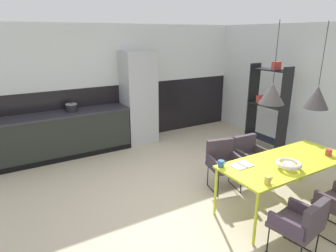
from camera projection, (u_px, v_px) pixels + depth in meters
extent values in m
plane|color=#C0B294|center=(201.00, 207.00, 4.33)|extent=(8.83, 8.83, 0.00)
cube|color=black|center=(117.00, 113.00, 6.87)|extent=(6.57, 0.12, 1.32)
cube|color=silver|center=(113.00, 55.00, 6.47)|extent=(6.57, 0.12, 1.32)
cube|color=#262925|center=(51.00, 138.00, 5.89)|extent=(3.18, 0.60, 0.87)
cube|color=#2F2C35|center=(48.00, 116.00, 5.75)|extent=(3.21, 0.63, 0.04)
cube|color=black|center=(56.00, 161.00, 5.75)|extent=(3.18, 0.01, 0.10)
cube|color=#ADAFB2|center=(139.00, 98.00, 6.65)|extent=(0.70, 0.60, 2.08)
cube|color=gold|center=(287.00, 162.00, 4.09)|extent=(1.97, 0.82, 0.03)
cylinder|color=#BDD125|center=(215.00, 192.00, 4.05)|extent=(0.04, 0.04, 0.71)
cylinder|color=#C0D029|center=(303.00, 162.00, 4.97)|extent=(0.04, 0.04, 0.71)
cylinder|color=#C3CD22|center=(256.00, 219.00, 3.45)|extent=(0.04, 0.04, 0.71)
cube|color=#3E343B|center=(225.00, 166.00, 4.70)|extent=(0.57, 0.56, 0.06)
cube|color=#3E3237|center=(220.00, 150.00, 4.82)|extent=(0.46, 0.18, 0.36)
cube|color=#42393D|center=(237.00, 159.00, 4.73)|extent=(0.14, 0.41, 0.14)
cube|color=#3A313C|center=(213.00, 162.00, 4.61)|extent=(0.14, 0.41, 0.14)
cylinder|color=black|center=(241.00, 182.00, 4.65)|extent=(0.02, 0.02, 0.38)
cylinder|color=black|center=(218.00, 186.00, 4.54)|extent=(0.02, 0.02, 0.38)
cylinder|color=black|center=(229.00, 172.00, 5.00)|extent=(0.02, 0.02, 0.38)
cylinder|color=black|center=(208.00, 175.00, 4.88)|extent=(0.02, 0.02, 0.38)
cylinder|color=black|center=(234.00, 187.00, 4.88)|extent=(0.11, 0.41, 0.02)
cylinder|color=black|center=(212.00, 190.00, 4.76)|extent=(0.11, 0.41, 0.02)
cube|color=#3E343B|center=(295.00, 225.00, 3.29)|extent=(0.55, 0.53, 0.06)
cube|color=#3A3136|center=(316.00, 218.00, 3.09)|extent=(0.46, 0.15, 0.33)
cube|color=#3D3040|center=(286.00, 225.00, 3.13)|extent=(0.12, 0.42, 0.14)
cube|color=#423340|center=(306.00, 210.00, 3.40)|extent=(0.12, 0.42, 0.14)
cylinder|color=black|center=(268.00, 240.00, 3.37)|extent=(0.02, 0.02, 0.36)
cylinder|color=black|center=(286.00, 226.00, 3.62)|extent=(0.02, 0.02, 0.36)
cylinder|color=black|center=(317.00, 242.00, 3.34)|extent=(0.02, 0.02, 0.36)
cylinder|color=black|center=(299.00, 245.00, 3.53)|extent=(0.08, 0.41, 0.02)
cube|color=#3E343B|center=(251.00, 159.00, 4.98)|extent=(0.51, 0.49, 0.06)
cube|color=#3F343C|center=(244.00, 144.00, 5.09)|extent=(0.46, 0.11, 0.33)
cube|color=#3F3737|center=(262.00, 151.00, 5.05)|extent=(0.07, 0.42, 0.14)
cube|color=#3F3739|center=(242.00, 156.00, 4.85)|extent=(0.07, 0.42, 0.14)
cylinder|color=black|center=(267.00, 173.00, 4.97)|extent=(0.02, 0.02, 0.37)
cylinder|color=black|center=(249.00, 178.00, 4.80)|extent=(0.02, 0.02, 0.37)
cylinder|color=black|center=(251.00, 164.00, 5.29)|extent=(0.02, 0.02, 0.37)
cylinder|color=black|center=(234.00, 169.00, 5.12)|extent=(0.02, 0.02, 0.37)
cylinder|color=black|center=(258.00, 177.00, 5.19)|extent=(0.04, 0.41, 0.02)
cylinder|color=black|center=(240.00, 182.00, 5.01)|extent=(0.04, 0.41, 0.02)
cube|color=#403137|center=(331.00, 203.00, 3.49)|extent=(0.07, 0.42, 0.14)
cylinder|color=black|center=(313.00, 218.00, 3.75)|extent=(0.02, 0.02, 0.39)
cylinder|color=black|center=(330.00, 208.00, 3.95)|extent=(0.02, 0.02, 0.39)
cylinder|color=black|center=(325.00, 238.00, 3.65)|extent=(0.03, 0.41, 0.02)
cylinder|color=silver|center=(288.00, 166.00, 3.85)|extent=(0.15, 0.15, 0.08)
torus|color=beige|center=(289.00, 164.00, 3.84)|extent=(0.33, 0.33, 0.06)
cube|color=white|center=(238.00, 166.00, 3.91)|extent=(0.15, 0.20, 0.01)
cube|color=white|center=(246.00, 164.00, 3.98)|extent=(0.15, 0.20, 0.01)
cube|color=#262628|center=(242.00, 165.00, 3.95)|extent=(0.01, 0.20, 0.00)
cylinder|color=#335B93|center=(221.00, 164.00, 3.90)|extent=(0.08, 0.08, 0.09)
torus|color=#335B93|center=(224.00, 163.00, 3.93)|extent=(0.06, 0.01, 0.06)
cylinder|color=gold|center=(268.00, 180.00, 3.45)|extent=(0.08, 0.08, 0.10)
torus|color=gold|center=(271.00, 179.00, 3.48)|extent=(0.07, 0.01, 0.07)
cylinder|color=#B23D33|center=(329.00, 152.00, 4.26)|extent=(0.09, 0.09, 0.09)
torus|color=#B23D33|center=(331.00, 151.00, 4.29)|extent=(0.07, 0.01, 0.07)
cylinder|color=black|center=(72.00, 108.00, 5.99)|extent=(0.23, 0.23, 0.14)
cylinder|color=gray|center=(71.00, 104.00, 5.97)|extent=(0.24, 0.24, 0.01)
sphere|color=black|center=(71.00, 103.00, 5.96)|extent=(0.02, 0.02, 0.02)
cube|color=black|center=(252.00, 105.00, 6.56)|extent=(0.30, 0.03, 1.83)
cube|color=black|center=(284.00, 113.00, 5.87)|extent=(0.30, 0.03, 1.83)
cube|color=black|center=(264.00, 138.00, 6.42)|extent=(0.30, 0.82, 0.02)
cube|color=black|center=(268.00, 105.00, 6.20)|extent=(0.30, 0.82, 0.02)
cube|color=#B73833|center=(261.00, 99.00, 6.33)|extent=(0.18, 0.10, 0.16)
cube|color=black|center=(271.00, 70.00, 5.97)|extent=(0.30, 0.82, 0.02)
cube|color=#B73833|center=(276.00, 66.00, 5.85)|extent=(0.18, 0.10, 0.16)
cylinder|color=black|center=(276.00, 52.00, 3.49)|extent=(0.01, 0.01, 0.74)
cone|color=#383333|center=(272.00, 94.00, 3.64)|extent=(0.32, 0.32, 0.26)
cylinder|color=black|center=(324.00, 54.00, 3.80)|extent=(0.01, 0.01, 0.83)
cone|color=#383333|center=(317.00, 97.00, 3.98)|extent=(0.33, 0.33, 0.31)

